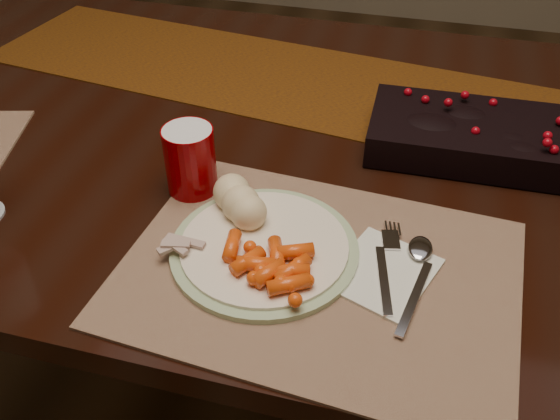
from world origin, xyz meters
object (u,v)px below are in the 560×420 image
(centerpiece, at_px, (482,132))
(baby_carrots, at_px, (259,266))
(dining_table, at_px, (309,288))
(placemat_main, at_px, (318,272))
(dinner_plate, at_px, (264,248))
(turkey_shreds, at_px, (184,244))
(mashed_potatoes, at_px, (243,196))
(red_cup, at_px, (190,160))
(napkin, at_px, (383,273))

(centerpiece, relative_size, baby_carrots, 3.16)
(dining_table, relative_size, placemat_main, 3.65)
(dinner_plate, bearing_deg, placemat_main, -12.43)
(baby_carrots, relative_size, turkey_shreds, 1.57)
(placemat_main, xyz_separation_m, baby_carrots, (-0.07, -0.03, 0.03))
(dining_table, xyz_separation_m, mashed_potatoes, (-0.05, -0.24, 0.42))
(turkey_shreds, bearing_deg, centerpiece, 44.01)
(centerpiece, relative_size, mashed_potatoes, 3.99)
(baby_carrots, distance_m, turkey_shreds, 0.11)
(placemat_main, height_order, dinner_plate, dinner_plate)
(dining_table, relative_size, mashed_potatoes, 20.40)
(dinner_plate, xyz_separation_m, baby_carrots, (0.01, -0.05, 0.02))
(centerpiece, distance_m, red_cup, 0.46)
(dinner_plate, bearing_deg, red_cup, 143.26)
(turkey_shreds, bearing_deg, placemat_main, 6.29)
(dining_table, bearing_deg, red_cup, -127.36)
(mashed_potatoes, distance_m, red_cup, 0.11)
(placemat_main, xyz_separation_m, red_cup, (-0.22, 0.12, 0.05))
(placemat_main, height_order, turkey_shreds, turkey_shreds)
(placemat_main, bearing_deg, napkin, 15.31)
(centerpiece, xyz_separation_m, napkin, (-0.11, -0.32, -0.03))
(dinner_plate, distance_m, baby_carrots, 0.06)
(dinner_plate, distance_m, turkey_shreds, 0.10)
(centerpiece, height_order, mashed_potatoes, centerpiece)
(placemat_main, relative_size, turkey_shreds, 6.93)
(napkin, bearing_deg, centerpiece, 90.74)
(turkey_shreds, bearing_deg, dinner_plate, 20.36)
(placemat_main, height_order, red_cup, red_cup)
(placemat_main, relative_size, napkin, 3.80)
(mashed_potatoes, xyz_separation_m, turkey_shreds, (-0.05, -0.09, -0.02))
(centerpiece, bearing_deg, mashed_potatoes, -140.66)
(centerpiece, height_order, dinner_plate, centerpiece)
(dinner_plate, distance_m, red_cup, 0.18)
(dining_table, bearing_deg, dinner_plate, -91.26)
(red_cup, bearing_deg, centerpiece, 27.47)
(placemat_main, bearing_deg, baby_carrots, -148.35)
(dinner_plate, relative_size, napkin, 1.91)
(centerpiece, bearing_deg, placemat_main, -120.07)
(dinner_plate, relative_size, turkey_shreds, 3.48)
(centerpiece, distance_m, placemat_main, 0.39)
(placemat_main, distance_m, mashed_potatoes, 0.15)
(napkin, bearing_deg, mashed_potatoes, -175.99)
(placemat_main, distance_m, napkin, 0.08)
(napkin, bearing_deg, dining_table, 137.02)
(centerpiece, xyz_separation_m, turkey_shreds, (-0.37, -0.35, -0.01))
(dining_table, xyz_separation_m, turkey_shreds, (-0.10, -0.33, 0.40))
(baby_carrots, relative_size, red_cup, 1.10)
(red_cup, bearing_deg, napkin, -19.65)
(turkey_shreds, bearing_deg, napkin, 7.85)
(centerpiece, xyz_separation_m, red_cup, (-0.41, -0.21, 0.02))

